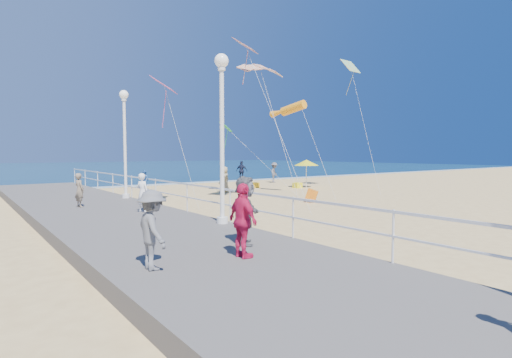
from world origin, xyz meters
TOP-DOWN VIEW (x-y plane):
  - ground at (0.00, 0.00)m, footprint 160.00×160.00m
  - ocean at (0.00, 65.00)m, footprint 160.00×90.00m
  - surf_line at (0.00, 20.50)m, footprint 160.00×1.20m
  - boardwalk at (-7.50, 0.00)m, footprint 5.00×44.00m
  - railing at (-5.05, 0.00)m, footprint 0.05×42.00m
  - lamp_post_mid at (-5.35, 0.00)m, footprint 0.44×0.44m
  - lamp_post_far at (-5.35, 9.00)m, footprint 0.44×0.44m
  - woman_holding_toddler at (-6.49, 3.82)m, footprint 0.54×0.64m
  - toddler_held at (-6.34, 3.97)m, footprint 0.39×0.43m
  - spectator_2 at (-9.11, -3.48)m, footprint 0.61×1.02m
  - spectator_3 at (-7.24, -3.82)m, footprint 0.42×0.95m
  - spectator_5 at (-6.48, -2.83)m, footprint 1.21×1.60m
  - spectator_6 at (-8.02, 6.82)m, footprint 0.44×0.58m
  - beach_walker_a at (10.64, 16.70)m, footprint 1.35×1.22m
  - beach_walker_b at (9.59, 20.29)m, footprint 1.02×1.18m
  - beach_walker_c at (2.28, 11.87)m, footprint 0.71×0.94m
  - box_kite at (3.16, 4.53)m, footprint 0.88×0.90m
  - beach_umbrella at (9.28, 11.24)m, footprint 1.90×1.90m
  - beach_chair_left at (6.08, 13.55)m, footprint 0.55×0.55m
  - beach_chair_right at (8.56, 11.44)m, footprint 0.55×0.55m
  - kite_parafoil at (1.67, 7.04)m, footprint 2.76×0.94m
  - kite_windsock at (5.15, 8.21)m, footprint 1.06×3.00m
  - kite_diamond_pink at (-3.69, 8.01)m, footprint 1.69×1.74m
  - kite_diamond_multi at (11.09, 8.63)m, footprint 1.37×0.98m
  - kite_diamond_green at (2.48, 11.99)m, footprint 1.21×1.31m
  - kite_diamond_redwhite at (-0.20, 5.95)m, footprint 1.58×1.54m

SIDE VIEW (x-z plane):
  - ground at x=0.00m, z-range 0.00..0.00m
  - ocean at x=0.00m, z-range -0.01..0.04m
  - surf_line at x=0.00m, z-range 0.01..0.05m
  - boardwalk at x=-7.50m, z-range 0.00..0.40m
  - beach_chair_left at x=6.08m, z-range 0.00..0.40m
  - beach_chair_right at x=8.56m, z-range 0.00..0.40m
  - box_kite at x=3.16m, z-range -0.07..0.67m
  - beach_walker_c at x=2.28m, z-range 0.00..1.75m
  - beach_walker_a at x=10.64m, z-range 0.00..1.82m
  - beach_walker_b at x=9.59m, z-range 0.00..1.90m
  - spectator_6 at x=-8.02m, z-range 0.40..1.81m
  - woman_holding_toddler at x=-6.49m, z-range 0.40..1.88m
  - spectator_2 at x=-9.11m, z-range 0.40..1.94m
  - spectator_3 at x=-7.24m, z-range 0.40..2.00m
  - spectator_5 at x=-6.48m, z-range 0.40..2.08m
  - railing at x=-5.05m, z-range 0.98..1.53m
  - toddler_held at x=-6.34m, z-range 1.25..1.98m
  - beach_umbrella at x=9.28m, z-range 0.84..2.98m
  - lamp_post_mid at x=-5.35m, z-range 1.00..6.32m
  - lamp_post_far at x=-5.35m, z-range 1.00..6.32m
  - kite_diamond_green at x=2.48m, z-range 4.05..4.75m
  - kite_windsock at x=5.15m, z-range 4.91..6.06m
  - kite_diamond_pink at x=-3.69m, z-range 5.63..6.36m
  - kite_parafoil at x=1.67m, z-range 7.09..7.74m
  - kite_diamond_redwhite at x=-0.20m, z-range 7.70..8.35m
  - kite_diamond_multi at x=11.09m, z-range 8.44..9.43m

